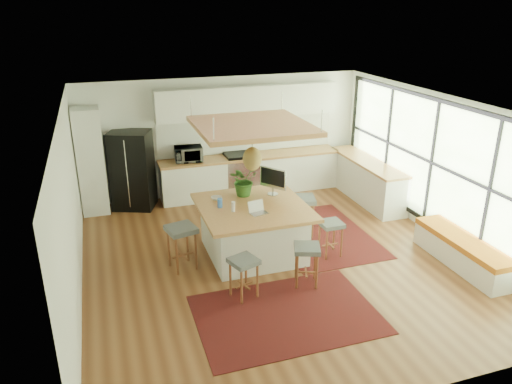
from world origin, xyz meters
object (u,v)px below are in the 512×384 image
object	(u,v)px
island	(253,230)
stool_near_left	(244,276)
stool_right_front	(330,237)
monitor	(273,181)
stool_near_right	(306,264)
fridge	(132,167)
stool_left_side	(182,249)
laptop	(259,207)
stool_right_back	(302,218)
microwave	(188,152)
island_plant	(244,183)

from	to	relation	value
island	stool_near_left	size ratio (longest dim) A/B	2.84
stool_near_left	stool_right_front	world-z (taller)	stool_near_left
stool_near_left	monitor	size ratio (longest dim) A/B	1.17
monitor	island	bearing A→B (deg)	-88.77
stool_near_right	fridge	bearing A→B (deg)	119.37
stool_left_side	laptop	size ratio (longest dim) A/B	2.51
fridge	monitor	distance (m)	3.40
stool_right_back	stool_left_side	world-z (taller)	stool_right_back
island	fridge	bearing A→B (deg)	122.40
monitor	microwave	bearing A→B (deg)	167.26
stool_right_back	monitor	bearing A→B (deg)	-175.37
stool_left_side	island_plant	size ratio (longest dim) A/B	1.30
laptop	stool_left_side	bearing A→B (deg)	156.53
monitor	stool_near_right	bearing A→B (deg)	-36.98
stool_near_right	stool_right_back	xyz separation A→B (m)	(0.64, 1.68, 0.00)
stool_near_right	stool_right_back	world-z (taller)	stool_right_back
fridge	microwave	bearing A→B (deg)	22.29
island_plant	stool_near_left	bearing A→B (deg)	-107.02
island_plant	fridge	bearing A→B (deg)	127.98
stool_right_back	monitor	distance (m)	1.04
stool_near_left	island_plant	size ratio (longest dim) A/B	1.11
fridge	island	world-z (taller)	fridge
stool_left_side	monitor	xyz separation A→B (m)	(1.80, 0.51, 0.83)
stool_left_side	island_plant	xyz separation A→B (m)	(1.29, 0.65, 0.80)
stool_near_left	stool_left_side	bearing A→B (deg)	122.13
stool_near_left	stool_right_front	bearing A→B (deg)	23.38
stool_near_left	stool_right_front	size ratio (longest dim) A/B	1.01
island	stool_right_front	world-z (taller)	island
laptop	monitor	xyz separation A→B (m)	(0.52, 0.75, 0.14)
stool_left_side	stool_right_back	bearing A→B (deg)	12.98
stool_near_left	stool_left_side	world-z (taller)	stool_left_side
microwave	stool_right_front	bearing A→B (deg)	-56.70
island	stool_near_right	bearing A→B (deg)	-68.36
stool_right_front	island_plant	distance (m)	1.83
stool_near_left	stool_near_right	bearing A→B (deg)	2.17
fridge	microwave	xyz separation A→B (m)	(1.24, 0.02, 0.20)
stool_right_back	stool_left_side	bearing A→B (deg)	-167.02
stool_near_right	microwave	size ratio (longest dim) A/B	1.12
island	monitor	size ratio (longest dim) A/B	3.32
fridge	stool_right_front	world-z (taller)	fridge
stool_near_right	stool_right_front	bearing A→B (deg)	43.61
stool_near_right	monitor	distance (m)	1.83
fridge	island	bearing A→B (deg)	-36.13
island	stool_near_left	bearing A→B (deg)	-113.54
stool_right_front	laptop	distance (m)	1.48
island	stool_near_left	xyz separation A→B (m)	(-0.56, -1.28, -0.11)
stool_right_front	monitor	size ratio (longest dim) A/B	1.16
stool_right_front	monitor	xyz separation A→B (m)	(-0.78, 0.87, 0.83)
island	monitor	distance (m)	0.97
fridge	stool_right_back	xyz separation A→B (m)	(2.95, -2.42, -0.57)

